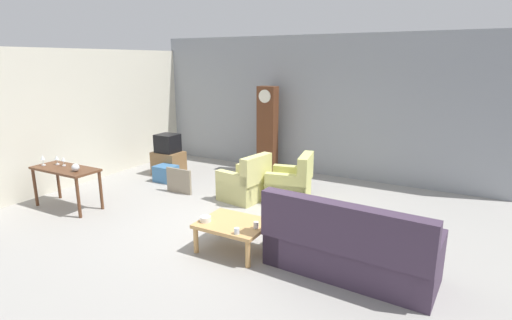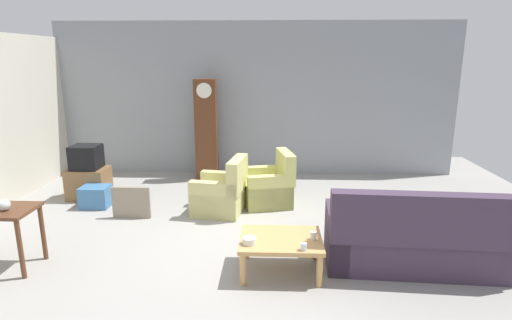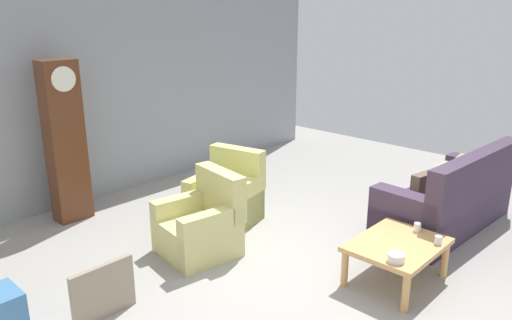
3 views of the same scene
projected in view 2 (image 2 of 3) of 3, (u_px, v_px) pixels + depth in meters
ground_plane at (245, 242)px, 5.70m from camera, size 10.40×10.40×0.00m
garage_door_wall at (256, 99)px, 8.80m from camera, size 8.40×0.16×3.20m
couch_floral at (416, 240)px, 4.93m from camera, size 2.15×1.00×1.04m
armchair_olive_near at (222, 194)px, 6.74m from camera, size 0.90×0.87×0.92m
armchair_olive_far at (270, 187)px, 7.11m from camera, size 0.93×0.91×0.92m
coffee_table_wood at (281, 243)px, 4.85m from camera, size 0.96×0.76×0.43m
grandfather_clock at (206, 130)px, 8.47m from camera, size 0.44×0.30×2.06m
tv_stand_cabinet at (89, 183)px, 7.45m from camera, size 0.68×0.52×0.55m
tv_crt at (86, 157)px, 7.33m from camera, size 0.48×0.44×0.42m
framed_picture_leaning at (131, 203)px, 6.51m from camera, size 0.60×0.05×0.51m
storage_box_blue at (96, 197)px, 7.02m from camera, size 0.47×0.39×0.36m
glass_dome_cloche at (4, 205)px, 4.77m from camera, size 0.14×0.14×0.14m
cup_white_porcelain at (313, 236)px, 4.79m from camera, size 0.07×0.07×0.09m
cup_blue_rimmed at (304, 247)px, 4.52m from camera, size 0.07×0.07×0.08m
bowl_white_stacked at (249, 241)px, 4.68m from camera, size 0.16×0.16×0.08m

